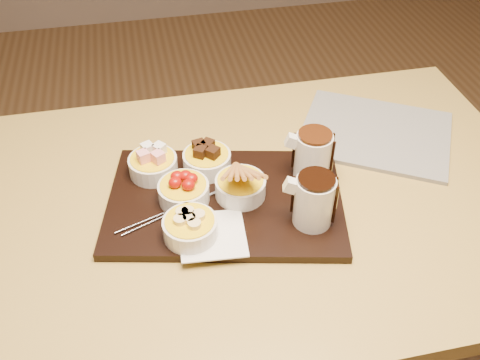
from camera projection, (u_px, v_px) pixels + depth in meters
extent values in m
cube|color=#AD8F40|center=(257.00, 202.00, 1.10)|extent=(1.20, 0.80, 0.04)
cylinder|color=#AD8F40|center=(42.00, 243.00, 1.51)|extent=(0.06, 0.06, 0.71)
cylinder|color=#AD8F40|center=(396.00, 189.00, 1.68)|extent=(0.06, 0.06, 0.71)
cube|color=black|center=(225.00, 201.00, 1.06)|extent=(0.51, 0.39, 0.02)
cube|color=white|center=(213.00, 235.00, 0.98)|extent=(0.13, 0.13, 0.00)
cylinder|color=silver|center=(153.00, 166.00, 1.10)|extent=(0.10, 0.10, 0.04)
cylinder|color=silver|center=(207.00, 161.00, 1.11)|extent=(0.10, 0.10, 0.04)
cylinder|color=silver|center=(184.00, 192.00, 1.04)|extent=(0.10, 0.10, 0.04)
cylinder|color=silver|center=(240.00, 188.00, 1.05)|extent=(0.10, 0.10, 0.04)
cylinder|color=silver|center=(190.00, 228.00, 0.97)|extent=(0.10, 0.10, 0.04)
cylinder|color=silver|center=(314.00, 201.00, 0.97)|extent=(0.09, 0.09, 0.10)
cylinder|color=silver|center=(313.00, 156.00, 1.07)|extent=(0.09, 0.09, 0.10)
cube|color=beige|center=(375.00, 133.00, 1.23)|extent=(0.42, 0.40, 0.01)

